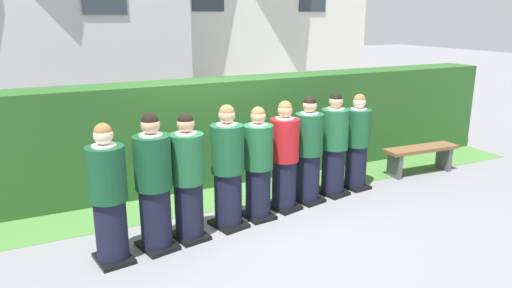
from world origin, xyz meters
The scene contains 13 objects.
ground_plane centered at (0.00, 0.00, 0.00)m, with size 60.00×60.00×0.00m, color slate.
student_front_row_0 centered at (-1.99, -0.38, 0.77)m, with size 0.44×0.51×1.61m.
student_front_row_1 centered at (-1.47, -0.29, 0.79)m, with size 0.49×0.57×1.66m.
student_front_row_2 centered at (-1.03, -0.21, 0.76)m, with size 0.45×0.52×1.60m.
student_front_row_3 centered at (-0.46, -0.10, 0.78)m, with size 0.47×0.54×1.64m.
student_front_row_4 centered at (0.02, -0.02, 0.74)m, with size 0.41×0.48×1.56m.
student_in_red_blazer centered at (0.49, 0.10, 0.75)m, with size 0.47×0.54×1.58m.
student_front_row_6 centered at (0.95, 0.19, 0.76)m, with size 0.46×0.54×1.60m.
student_front_row_7 centered at (1.46, 0.27, 0.76)m, with size 0.46×0.53×1.60m.
student_front_row_8 centered at (1.96, 0.34, 0.73)m, with size 0.40×0.51×1.54m.
hedge centered at (0.00, 1.67, 0.85)m, with size 11.36×0.70×1.71m.
wooden_bench centered at (3.43, 0.43, 0.35)m, with size 1.42×0.43×0.48m.
lawn_strip centered at (0.00, 0.87, 0.00)m, with size 11.36×0.90×0.01m, color #477A38.
Camera 1 is at (-2.66, -5.47, 2.71)m, focal length 33.17 mm.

